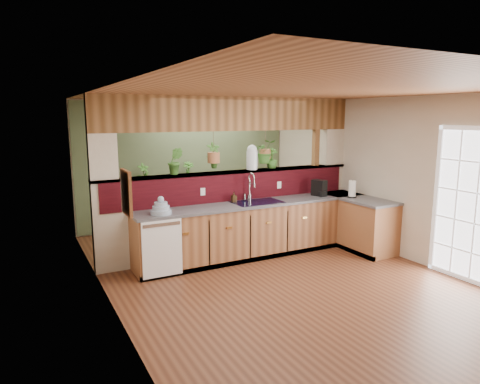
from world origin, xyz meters
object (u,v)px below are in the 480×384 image
paper_towel (352,189)px  shelving_console (173,205)px  faucet (251,186)px  glass_jar (252,157)px  coffee_maker (320,189)px  dish_stack (161,209)px  soap_dispenser (234,197)px

paper_towel → shelving_console: size_ratio=0.24×
faucet → paper_towel: 1.80m
faucet → glass_jar: (0.15, 0.22, 0.45)m
faucet → coffee_maker: bearing=-8.2°
dish_stack → soap_dispenser: dish_stack is taller
dish_stack → glass_jar: 1.94m
glass_jar → shelving_console: glass_jar is taller
paper_towel → faucet: bearing=161.6°
coffee_maker → shelving_console: (-1.91, 2.31, -0.53)m
glass_jar → soap_dispenser: bearing=-156.4°
soap_dispenser → coffee_maker: bearing=-7.5°
soap_dispenser → coffee_maker: coffee_maker is taller
dish_stack → glass_jar: glass_jar is taller
shelving_console → dish_stack: bearing=-115.1°
faucet → dish_stack: (-1.62, -0.26, -0.17)m
paper_towel → shelving_console: bearing=130.8°
soap_dispenser → paper_towel: size_ratio=0.54×
faucet → coffee_maker: faucet is taller
dish_stack → glass_jar: bearing=15.3°
dish_stack → faucet: bearing=9.3°
paper_towel → shelving_console: (-2.32, 2.69, -0.54)m
soap_dispenser → paper_towel: paper_towel is taller
faucet → glass_jar: bearing=55.7°
faucet → coffee_maker: 1.31m
faucet → shelving_console: 2.30m
faucet → soap_dispenser: 0.34m
coffee_maker → paper_towel: paper_towel is taller
glass_jar → shelving_console: 2.33m
dish_stack → shelving_console: (1.00, 2.38, -0.48)m
faucet → shelving_console: bearing=106.3°
dish_stack → glass_jar: (1.77, 0.48, 0.62)m
coffee_maker → paper_towel: size_ratio=0.91×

